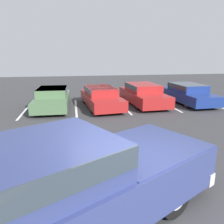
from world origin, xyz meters
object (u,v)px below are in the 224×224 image
Objects in this scene: parked_sedan_c at (143,93)px; parked_sedan_d at (188,93)px; wheel_stop_curb at (111,97)px; parked_sedan_a at (53,97)px; parked_sedan_b at (101,96)px; pickup_truck at (63,189)px.

parked_sedan_c reaches higher than parked_sedan_d.
parked_sedan_c is at bearing -56.06° from wheel_stop_curb.
parked_sedan_a is at bearing -146.38° from wheel_stop_curb.
parked_sedan_d is (5.61, 0.16, 0.02)m from parked_sedan_b.
parked_sedan_b reaches higher than wheel_stop_curb.
parked_sedan_b is (2.76, -0.19, 0.00)m from parked_sedan_a.
parked_sedan_a is 4.62m from wheel_stop_curb.
parked_sedan_d is at bearing 90.96° from parked_sedan_a.
parked_sedan_a is 0.95× the size of parked_sedan_d.
wheel_stop_curb is at bearing 48.83° from pickup_truck.
parked_sedan_a is at bearing 67.85° from pickup_truck.
parked_sedan_a is at bearing -92.28° from parked_sedan_d.
parked_sedan_d is at bearing 84.33° from parked_sedan_c.
parked_sedan_b is 2.98m from wheel_stop_curb.
pickup_truck is 1.31× the size of parked_sedan_b.
pickup_truck is 3.65× the size of wheel_stop_curb.
wheel_stop_curb is (2.86, 12.10, -0.80)m from pickup_truck.
pickup_truck is at bearing -103.30° from wheel_stop_curb.
pickup_truck is at bearing 6.90° from parked_sedan_a.
parked_sedan_c is 1.02× the size of parked_sedan_d.
parked_sedan_b is 5.61m from parked_sedan_d.
wheel_stop_curb is at bearing 153.08° from parked_sedan_b.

